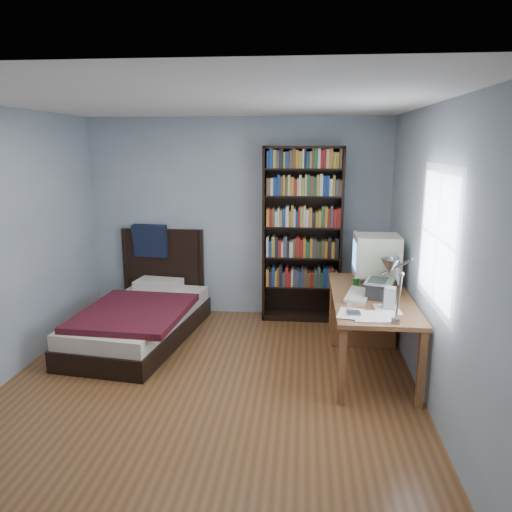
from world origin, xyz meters
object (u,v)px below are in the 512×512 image
at_px(speaker, 390,298).
at_px(bookshelf, 302,235).
at_px(desk_lamp, 391,273).
at_px(bed, 142,315).
at_px(crt_monitor, 376,256).
at_px(soda_can, 356,284).
at_px(keyboard, 358,295).
at_px(laptop, 382,286).
at_px(desk, 364,310).

distance_m(speaker, bookshelf, 1.91).
distance_m(desk_lamp, bed, 3.14).
bearing_deg(speaker, crt_monitor, 102.43).
distance_m(speaker, bed, 2.81).
height_order(speaker, bed, bed).
relative_size(speaker, soda_can, 1.80).
bearing_deg(keyboard, laptop, 16.25).
distance_m(desk, soda_can, 0.47).
xyz_separation_m(crt_monitor, keyboard, (-0.22, -0.50, -0.28)).
relative_size(desk_lamp, speaker, 3.30).
height_order(crt_monitor, bookshelf, bookshelf).
bearing_deg(speaker, bookshelf, 125.60).
distance_m(desk, crt_monitor, 0.62).
bearing_deg(desk_lamp, laptop, 84.08).
bearing_deg(speaker, desk_lamp, -89.36).
distance_m(desk, speaker, 0.97).
distance_m(crt_monitor, keyboard, 0.62).
height_order(desk, speaker, speaker).
bearing_deg(speaker, keyboard, 137.68).
xyz_separation_m(desk, soda_can, (-0.13, -0.26, 0.37)).
distance_m(crt_monitor, bed, 2.69).
relative_size(keyboard, bookshelf, 0.23).
height_order(laptop, bed, bed).
distance_m(soda_can, bookshelf, 1.27).
relative_size(laptop, bookshelf, 0.19).
height_order(laptop, soda_can, laptop).
bearing_deg(desk, desk_lamp, -91.09).
bearing_deg(desk_lamp, bed, 145.51).
height_order(crt_monitor, desk_lamp, desk_lamp).
bearing_deg(desk, laptop, -81.15).
bearing_deg(desk_lamp, speaker, 79.87).
relative_size(desk, speaker, 8.56).
bearing_deg(keyboard, crt_monitor, 80.22).
height_order(desk, keyboard, keyboard).
distance_m(bookshelf, bed, 2.14).
relative_size(bookshelf, bed, 1.00).
bearing_deg(desk, bed, 179.00).
bearing_deg(bookshelf, soda_can, -63.11).
distance_m(crt_monitor, soda_can, 0.39).
xyz_separation_m(crt_monitor, soda_can, (-0.21, -0.22, -0.24)).
height_order(keyboard, bookshelf, bookshelf).
bearing_deg(crt_monitor, desk_lamp, -94.09).
relative_size(desk_lamp, keyboard, 1.31).
bearing_deg(crt_monitor, bed, 178.07).
bearing_deg(speaker, laptop, 104.81).
relative_size(crt_monitor, laptop, 1.27).
height_order(crt_monitor, keyboard, crt_monitor).
height_order(laptop, keyboard, laptop).
xyz_separation_m(keyboard, bed, (-2.35, 0.59, -0.49)).
xyz_separation_m(keyboard, bookshelf, (-0.55, 1.39, 0.33)).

